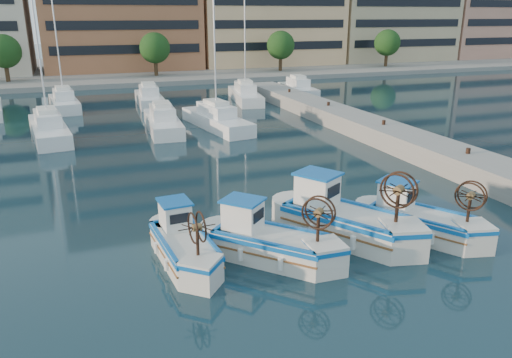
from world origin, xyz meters
name	(u,v)px	position (x,y,z in m)	size (l,w,h in m)	color
ground	(296,260)	(0.00, 0.00, 0.00)	(300.00, 300.00, 0.00)	#1A3843
quay	(442,155)	(13.00, 8.00, 0.60)	(3.00, 60.00, 1.20)	gray
yacht_marina	(115,114)	(-3.69, 28.05, 0.53)	(36.45, 21.76, 11.50)	white
fishing_boat_a	(183,243)	(-3.79, 1.39, 0.69)	(1.91, 4.07, 2.50)	silver
fishing_boat_b	(268,240)	(-0.93, 0.46, 0.75)	(4.12, 4.24, 2.71)	silver
fishing_boat_c	(342,218)	(2.44, 1.09, 0.87)	(4.27, 5.18, 3.15)	silver
fishing_boat_d	(418,218)	(5.42, 0.27, 0.73)	(3.59, 4.37, 2.66)	silver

